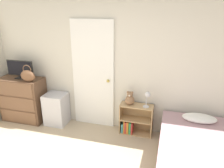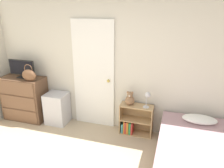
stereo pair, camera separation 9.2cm
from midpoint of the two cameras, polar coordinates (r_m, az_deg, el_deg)
wall_back at (r=3.93m, az=1.63°, el=5.57°), size 10.00×0.06×2.55m
door_closed at (r=4.08m, az=-4.17°, el=2.27°), size 0.80×0.09×2.03m
dresser at (r=4.80m, az=-21.28°, el=-3.51°), size 0.86×0.44×0.90m
tv at (r=4.60m, az=-21.99°, el=3.81°), size 0.56×0.16×0.36m
handbag at (r=4.37m, az=-20.29°, el=2.21°), size 0.30×0.12×0.32m
storage_bin at (r=4.49m, az=-13.54°, el=-6.19°), size 0.41×0.38×0.63m
bookshelf at (r=4.09m, az=6.33°, el=-9.70°), size 0.59×0.25×0.57m
teddy_bear at (r=3.89m, az=5.36°, el=-3.92°), size 0.17×0.17×0.25m
desk_lamp at (r=3.78m, az=9.93°, el=-3.27°), size 0.12×0.12×0.29m
bed at (r=3.43m, az=22.66°, el=-17.81°), size 1.19×1.80×0.60m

